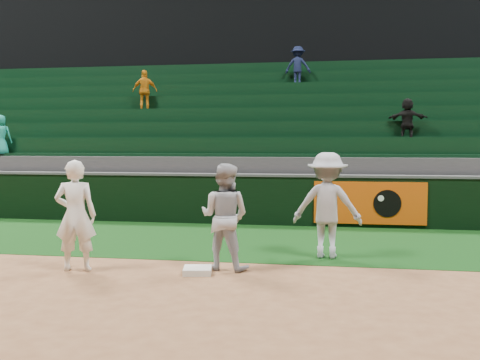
{
  "coord_description": "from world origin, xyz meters",
  "views": [
    {
      "loc": [
        2.02,
        -7.82,
        2.02
      ],
      "look_at": [
        0.35,
        2.3,
        1.3
      ],
      "focal_mm": 40.0,
      "sensor_mm": 36.0,
      "label": 1
    }
  ],
  "objects_px": {
    "first_base": "(197,270)",
    "base_coach": "(327,205)",
    "first_baseman": "(76,215)",
    "baserunner": "(225,217)"
  },
  "relations": [
    {
      "from": "first_base",
      "to": "base_coach",
      "type": "distance_m",
      "value": 2.6
    },
    {
      "from": "baserunner",
      "to": "base_coach",
      "type": "bearing_deg",
      "value": -133.49
    },
    {
      "from": "baserunner",
      "to": "first_baseman",
      "type": "bearing_deg",
      "value": 23.99
    },
    {
      "from": "first_baseman",
      "to": "baserunner",
      "type": "bearing_deg",
      "value": 178.37
    },
    {
      "from": "first_base",
      "to": "baserunner",
      "type": "xyz_separation_m",
      "value": [
        0.36,
        0.36,
        0.8
      ]
    },
    {
      "from": "first_base",
      "to": "baserunner",
      "type": "bearing_deg",
      "value": 45.26
    },
    {
      "from": "first_base",
      "to": "base_coach",
      "type": "xyz_separation_m",
      "value": [
        1.97,
        1.46,
        0.88
      ]
    },
    {
      "from": "first_baseman",
      "to": "base_coach",
      "type": "relative_size",
      "value": 0.95
    },
    {
      "from": "first_base",
      "to": "baserunner",
      "type": "relative_size",
      "value": 0.25
    },
    {
      "from": "first_baseman",
      "to": "baserunner",
      "type": "xyz_separation_m",
      "value": [
        2.29,
        0.48,
        -0.03
      ]
    }
  ]
}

